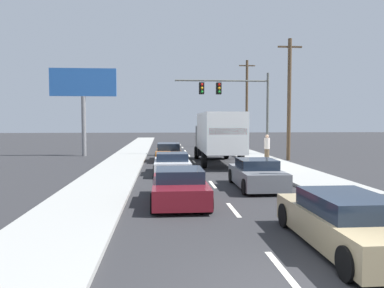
% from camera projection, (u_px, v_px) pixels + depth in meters
% --- Properties ---
extents(ground_plane, '(140.00, 140.00, 0.00)m').
position_uv_depth(ground_plane, '(190.00, 157.00, 31.09)').
color(ground_plane, '#2B2B2D').
extents(sidewalk_right, '(2.79, 80.00, 0.14)m').
position_uv_depth(sidewalk_right, '(266.00, 162.00, 26.51)').
color(sidewalk_right, '#9E9E99').
rests_on(sidewalk_right, ground_plane).
extents(sidewalk_left, '(2.79, 80.00, 0.14)m').
position_uv_depth(sidewalk_left, '(123.00, 163.00, 25.72)').
color(sidewalk_left, '#9E9E99').
rests_on(sidewalk_left, ground_plane).
extents(lane_markings, '(0.14, 52.00, 0.01)m').
position_uv_depth(lane_markings, '(194.00, 161.00, 27.19)').
color(lane_markings, silver).
rests_on(lane_markings, ground_plane).
extents(car_orange, '(1.97, 4.66, 1.31)m').
position_uv_depth(car_orange, '(169.00, 153.00, 27.76)').
color(car_orange, orange).
rests_on(car_orange, ground_plane).
extents(car_white, '(2.01, 4.11, 1.17)m').
position_uv_depth(car_white, '(172.00, 164.00, 20.78)').
color(car_white, white).
rests_on(car_white, ground_plane).
extents(car_maroon, '(1.95, 4.24, 1.21)m').
position_uv_depth(car_maroon, '(179.00, 187.00, 13.35)').
color(car_maroon, maroon).
rests_on(car_maroon, ground_plane).
extents(box_truck, '(2.69, 8.95, 3.43)m').
position_uv_depth(box_truck, '(218.00, 134.00, 25.59)').
color(box_truck, white).
rests_on(box_truck, ground_plane).
extents(car_gray, '(1.87, 4.13, 1.25)m').
position_uv_depth(car_gray, '(257.00, 175.00, 16.29)').
color(car_gray, slate).
rests_on(car_gray, ground_plane).
extents(car_tan, '(1.84, 4.60, 1.24)m').
position_uv_depth(car_tan, '(345.00, 223.00, 8.52)').
color(car_tan, tan).
rests_on(car_tan, ground_plane).
extents(traffic_signal_mast, '(7.92, 0.69, 6.95)m').
position_uv_depth(traffic_signal_mast, '(230.00, 95.00, 31.60)').
color(traffic_signal_mast, '#595B56').
rests_on(traffic_signal_mast, ground_plane).
extents(utility_pole_mid, '(1.80, 0.28, 8.93)m').
position_uv_depth(utility_pole_mid, '(289.00, 98.00, 27.95)').
color(utility_pole_mid, brown).
rests_on(utility_pole_mid, ground_plane).
extents(utility_pole_far, '(1.80, 0.28, 9.67)m').
position_uv_depth(utility_pole_far, '(247.00, 103.00, 42.25)').
color(utility_pole_far, brown).
rests_on(utility_pole_far, ground_plane).
extents(roadside_billboard, '(5.43, 0.36, 7.26)m').
position_uv_depth(roadside_billboard, '(83.00, 91.00, 31.30)').
color(roadside_billboard, slate).
rests_on(roadside_billboard, ground_plane).
extents(pedestrian_near_corner, '(0.38, 0.38, 1.85)m').
position_uv_depth(pedestrian_near_corner, '(267.00, 148.00, 25.81)').
color(pedestrian_near_corner, brown).
rests_on(pedestrian_near_corner, sidewalk_right).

